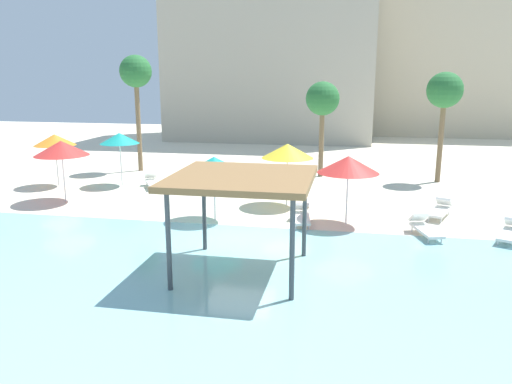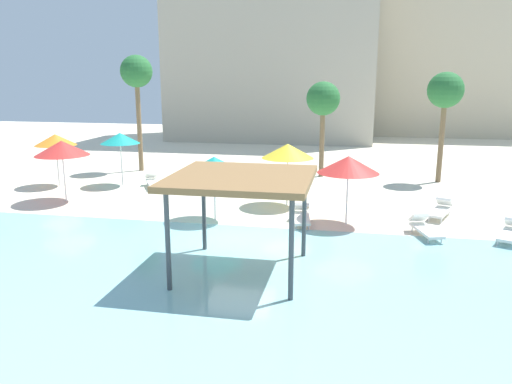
# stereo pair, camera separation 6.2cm
# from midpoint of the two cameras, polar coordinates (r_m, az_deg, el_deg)

# --- Properties ---
(ground_plane) EXTENTS (80.00, 80.00, 0.00)m
(ground_plane) POSITION_cam_midpoint_polar(r_m,az_deg,el_deg) (18.14, -2.03, -5.39)
(ground_plane) COLOR beige
(lagoon_water) EXTENTS (44.00, 13.50, 0.04)m
(lagoon_water) POSITION_cam_midpoint_polar(r_m,az_deg,el_deg) (13.44, -7.12, -12.28)
(lagoon_water) COLOR #8CC6CC
(lagoon_water) RESTS_ON ground
(shade_pavilion) EXTENTS (4.03, 4.03, 2.97)m
(shade_pavilion) POSITION_cam_midpoint_polar(r_m,az_deg,el_deg) (14.42, -1.70, 1.19)
(shade_pavilion) COLOR #42474C
(shade_pavilion) RESTS_ON ground
(beach_umbrella_yellow_0) EXTENTS (2.31, 2.31, 2.80)m
(beach_umbrella_yellow_0) POSITION_cam_midpoint_polar(r_m,az_deg,el_deg) (22.37, 3.51, 4.67)
(beach_umbrella_yellow_0) COLOR silver
(beach_umbrella_yellow_0) RESTS_ON ground
(beach_umbrella_teal_1) EXTENTS (2.20, 2.20, 2.60)m
(beach_umbrella_teal_1) POSITION_cam_midpoint_polar(r_m,az_deg,el_deg) (20.06, -4.86, 3.15)
(beach_umbrella_teal_1) COLOR silver
(beach_umbrella_teal_1) RESTS_ON ground
(beach_umbrella_teal_3) EXTENTS (2.05, 2.05, 2.80)m
(beach_umbrella_teal_3) POSITION_cam_midpoint_polar(r_m,az_deg,el_deg) (27.45, -15.28, 5.89)
(beach_umbrella_teal_3) COLOR silver
(beach_umbrella_teal_3) RESTS_ON ground
(beach_umbrella_red_4) EXTENTS (2.47, 2.47, 2.84)m
(beach_umbrella_red_4) POSITION_cam_midpoint_polar(r_m,az_deg,el_deg) (24.70, -21.27, 4.65)
(beach_umbrella_red_4) COLOR silver
(beach_umbrella_red_4) RESTS_ON ground
(beach_umbrella_orange_5) EXTENTS (2.13, 2.13, 2.75)m
(beach_umbrella_orange_5) POSITION_cam_midpoint_polar(r_m,az_deg,el_deg) (28.37, -21.91, 5.50)
(beach_umbrella_orange_5) COLOR silver
(beach_umbrella_orange_5) RESTS_ON ground
(beach_umbrella_red_6) EXTENTS (2.40, 2.40, 2.72)m
(beach_umbrella_red_6) POSITION_cam_midpoint_polar(r_m,az_deg,el_deg) (19.72, 10.33, 3.08)
(beach_umbrella_red_6) COLOR silver
(beach_umbrella_red_6) RESTS_ON ground
(lounge_chair_1) EXTENTS (0.86, 1.96, 0.74)m
(lounge_chair_1) POSITION_cam_midpoint_polar(r_m,az_deg,el_deg) (20.00, 5.12, -2.67)
(lounge_chair_1) COLOR white
(lounge_chair_1) RESTS_ON ground
(lounge_chair_2) EXTENTS (1.25, 1.98, 0.74)m
(lounge_chair_2) POSITION_cam_midpoint_polar(r_m,az_deg,el_deg) (22.16, 20.10, -1.86)
(lounge_chair_2) COLOR white
(lounge_chair_2) RESTS_ON ground
(lounge_chair_3) EXTENTS (1.33, 1.98, 0.74)m
(lounge_chair_3) POSITION_cam_midpoint_polar(r_m,az_deg,el_deg) (20.05, 26.82, -4.03)
(lounge_chair_3) COLOR white
(lounge_chair_3) RESTS_ON ground
(lounge_chair_4) EXTENTS (1.46, 1.94, 0.74)m
(lounge_chair_4) POSITION_cam_midpoint_polar(r_m,az_deg,el_deg) (26.90, -11.72, 1.22)
(lounge_chair_4) COLOR white
(lounge_chair_4) RESTS_ON ground
(lounge_chair_5) EXTENTS (1.10, 1.99, 0.74)m
(lounge_chair_5) POSITION_cam_midpoint_polar(r_m,az_deg,el_deg) (19.39, 18.49, -3.82)
(lounge_chair_5) COLOR white
(lounge_chair_5) RESTS_ON ground
(palm_tree_0) EXTENTS (1.90, 1.90, 5.41)m
(palm_tree_0) POSITION_cam_midpoint_polar(r_m,az_deg,el_deg) (28.96, 7.49, 10.25)
(palm_tree_0) COLOR brown
(palm_tree_0) RESTS_ON ground
(palm_tree_1) EXTENTS (1.90, 1.90, 5.93)m
(palm_tree_1) POSITION_cam_midpoint_polar(r_m,az_deg,el_deg) (28.93, 20.54, 10.51)
(palm_tree_1) COLOR brown
(palm_tree_1) RESTS_ON ground
(palm_tree_2) EXTENTS (1.90, 1.90, 6.92)m
(palm_tree_2) POSITION_cam_midpoint_polar(r_m,az_deg,el_deg) (31.35, -13.52, 12.82)
(palm_tree_2) COLOR brown
(palm_tree_2) RESTS_ON ground
(hotel_block_0) EXTENTS (18.04, 9.50, 17.86)m
(hotel_block_0) POSITION_cam_midpoint_polar(r_m,az_deg,el_deg) (47.22, 1.82, 17.00)
(hotel_block_0) COLOR #B2A893
(hotel_block_0) RESTS_ON ground
(hotel_block_1) EXTENTS (20.93, 8.06, 14.17)m
(hotel_block_1) POSITION_cam_midpoint_polar(r_m,az_deg,el_deg) (54.05, 21.80, 13.65)
(hotel_block_1) COLOR beige
(hotel_block_1) RESTS_ON ground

